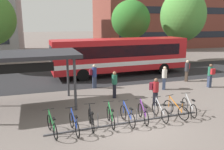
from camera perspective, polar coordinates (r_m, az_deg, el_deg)
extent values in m
plane|color=#6B605B|center=(11.17, 5.47, -11.96)|extent=(200.00, 200.00, 0.00)
cube|color=#232326|center=(20.26, -5.50, -0.41)|extent=(80.00, 7.20, 0.01)
cube|color=red|center=(20.67, 2.13, 5.13)|extent=(12.10, 3.07, 2.70)
cube|color=white|center=(20.77, 2.12, 3.35)|extent=(12.12, 3.10, 0.36)
cube|color=black|center=(19.18, -13.25, 7.57)|extent=(1.10, 2.34, 0.40)
cube|color=black|center=(19.23, -14.69, 4.92)|extent=(0.18, 2.19, 1.40)
cube|color=black|center=(19.60, 4.33, 5.85)|extent=(9.83, 0.49, 0.97)
cube|color=black|center=(21.88, 1.65, 6.64)|extent=(9.83, 0.49, 0.97)
cylinder|color=black|center=(18.74, -7.17, 0.00)|extent=(1.01, 0.34, 1.00)
cylinder|color=black|center=(20.95, -8.58, 1.34)|extent=(1.01, 0.34, 1.00)
cylinder|color=black|center=(21.57, 12.47, 1.52)|extent=(1.01, 0.34, 1.00)
cylinder|color=black|center=(23.51, 9.49, 2.60)|extent=(1.01, 0.34, 1.00)
cube|color=#47474C|center=(11.25, 3.76, -11.56)|extent=(7.68, 0.39, 0.06)
cylinder|color=#47474C|center=(10.35, -13.96, -12.26)|extent=(0.04, 0.04, 0.70)
cylinder|color=#47474C|center=(10.47, -8.63, -11.72)|extent=(0.04, 0.04, 0.70)
cylinder|color=#47474C|center=(10.67, -3.47, -11.09)|extent=(0.04, 0.04, 0.70)
cylinder|color=#47474C|center=(10.95, 1.44, -10.42)|extent=(0.04, 0.04, 0.70)
cylinder|color=#47474C|center=(11.30, 6.06, -9.71)|extent=(0.04, 0.04, 0.70)
cylinder|color=#47474C|center=(11.73, 10.35, -8.99)|extent=(0.04, 0.04, 0.70)
cylinder|color=#47474C|center=(12.21, 14.30, -8.28)|extent=(0.04, 0.04, 0.70)
cylinder|color=#47474C|center=(12.75, 17.92, -7.60)|extent=(0.04, 0.04, 0.70)
torus|color=black|center=(10.83, -15.13, -11.15)|extent=(0.17, 0.70, 0.70)
torus|color=black|center=(9.93, -13.77, -13.39)|extent=(0.17, 0.70, 0.70)
cube|color=#1E7F38|center=(10.27, -14.61, -10.59)|extent=(0.20, 0.91, 0.58)
cylinder|color=#1E7F38|center=(9.90, -14.00, -11.78)|extent=(0.03, 0.03, 0.55)
cube|color=black|center=(9.80, -14.09, -10.38)|extent=(0.14, 0.23, 0.05)
cylinder|color=#1E7F38|center=(10.69, -15.21, -9.65)|extent=(0.04, 0.04, 0.65)
cylinder|color=black|center=(10.58, -15.31, -8.08)|extent=(0.52, 0.12, 0.03)
torus|color=black|center=(10.82, -9.92, -10.89)|extent=(0.11, 0.70, 0.70)
torus|color=black|center=(9.92, -8.51, -13.15)|extent=(0.11, 0.70, 0.70)
cube|color=#1E3DB2|center=(10.26, -9.34, -10.34)|extent=(0.12, 0.92, 0.58)
cylinder|color=#1E3DB2|center=(9.90, -8.72, -11.54)|extent=(0.03, 0.03, 0.55)
cube|color=black|center=(9.79, -8.77, -10.14)|extent=(0.12, 0.23, 0.05)
cylinder|color=#1E3DB2|center=(10.68, -9.96, -9.39)|extent=(0.04, 0.04, 0.65)
cylinder|color=black|center=(10.57, -10.03, -7.82)|extent=(0.52, 0.08, 0.03)
torus|color=black|center=(11.15, -5.50, -10.01)|extent=(0.10, 0.71, 0.70)
torus|color=black|center=(10.23, -4.72, -12.21)|extent=(0.10, 0.71, 0.70)
cube|color=black|center=(10.58, -5.18, -9.47)|extent=(0.10, 0.92, 0.58)
cylinder|color=black|center=(10.21, -4.84, -10.63)|extent=(0.03, 0.03, 0.55)
cube|color=black|center=(10.11, -4.87, -9.26)|extent=(0.12, 0.23, 0.05)
cylinder|color=black|center=(11.01, -5.52, -8.54)|extent=(0.03, 0.03, 0.65)
cylinder|color=black|center=(10.90, -5.56, -7.01)|extent=(0.52, 0.07, 0.03)
torus|color=black|center=(11.40, -0.88, -9.43)|extent=(0.11, 0.71, 0.70)
torus|color=black|center=(10.48, 0.24, -11.52)|extent=(0.11, 0.71, 0.70)
cube|color=#1E7F38|center=(10.83, -0.37, -8.86)|extent=(0.11, 0.92, 0.58)
cylinder|color=#1E7F38|center=(10.46, 0.12, -9.98)|extent=(0.03, 0.03, 0.55)
cube|color=black|center=(10.36, 0.13, -8.64)|extent=(0.12, 0.23, 0.05)
cylinder|color=#1E7F38|center=(11.26, -0.87, -7.99)|extent=(0.03, 0.03, 0.65)
cylinder|color=black|center=(11.15, -0.87, -6.48)|extent=(0.52, 0.07, 0.03)
torus|color=black|center=(11.52, 2.75, -9.18)|extent=(0.08, 0.71, 0.70)
torus|color=black|center=(10.67, 4.91, -11.11)|extent=(0.08, 0.71, 0.70)
cube|color=#1E3DB2|center=(10.99, 3.77, -8.56)|extent=(0.07, 0.92, 0.58)
cylinder|color=#1E3DB2|center=(10.65, 4.71, -9.61)|extent=(0.03, 0.03, 0.55)
cube|color=black|center=(10.55, 4.74, -8.28)|extent=(0.11, 0.22, 0.05)
cylinder|color=#1E3DB2|center=(11.39, 2.81, -7.75)|extent=(0.03, 0.03, 0.65)
cylinder|color=black|center=(11.28, 2.83, -6.26)|extent=(0.52, 0.05, 0.03)
torus|color=black|center=(11.88, 6.88, -8.56)|extent=(0.14, 0.70, 0.70)
torus|color=black|center=(10.98, 8.40, -10.48)|extent=(0.14, 0.70, 0.70)
cube|color=#702893|center=(11.33, 7.63, -7.98)|extent=(0.16, 0.92, 0.58)
cylinder|color=#702893|center=(10.97, 8.28, -9.01)|extent=(0.03, 0.03, 0.55)
cube|color=black|center=(10.87, 8.33, -7.72)|extent=(0.13, 0.23, 0.05)
cylinder|color=#702893|center=(11.75, 6.95, -7.17)|extent=(0.04, 0.04, 0.65)
cylinder|color=black|center=(11.64, 6.99, -5.72)|extent=(0.52, 0.10, 0.03)
torus|color=black|center=(12.22, 10.55, -8.06)|extent=(0.06, 0.70, 0.70)
torus|color=black|center=(11.39, 12.86, -9.79)|extent=(0.06, 0.70, 0.70)
cube|color=#B7BABF|center=(11.71, 11.69, -7.43)|extent=(0.05, 0.92, 0.58)
cylinder|color=#B7BABF|center=(11.37, 12.68, -8.38)|extent=(0.03, 0.03, 0.55)
cube|color=black|center=(11.28, 12.75, -7.13)|extent=(0.11, 0.22, 0.05)
cylinder|color=#B7BABF|center=(12.10, 10.66, -6.70)|extent=(0.03, 0.03, 0.65)
cylinder|color=black|center=(11.99, 10.72, -5.29)|extent=(0.52, 0.04, 0.03)
torus|color=black|center=(12.59, 13.67, -7.58)|extent=(0.20, 0.70, 0.70)
torus|color=black|center=(11.93, 17.08, -8.97)|extent=(0.20, 0.70, 0.70)
cube|color=orange|center=(12.16, 15.35, -6.85)|extent=(0.24, 0.90, 0.58)
cylinder|color=orange|center=(11.90, 16.81, -7.64)|extent=(0.04, 0.04, 0.55)
cube|color=black|center=(11.81, 16.90, -6.44)|extent=(0.15, 0.24, 0.05)
cylinder|color=orange|center=(12.47, 13.81, -6.25)|extent=(0.04, 0.04, 0.65)
cylinder|color=black|center=(12.37, 13.89, -4.88)|extent=(0.51, 0.14, 0.03)
torus|color=black|center=(13.22, 17.41, -6.80)|extent=(0.17, 0.70, 0.70)
torus|color=black|center=(12.37, 19.35, -8.35)|extent=(0.17, 0.70, 0.70)
cube|color=#B7BABF|center=(12.71, 18.41, -6.19)|extent=(0.20, 0.91, 0.58)
cylinder|color=#B7BABF|center=(12.36, 19.24, -7.04)|extent=(0.03, 0.03, 0.55)
cube|color=black|center=(12.27, 19.33, -5.89)|extent=(0.14, 0.23, 0.05)
cylinder|color=#B7BABF|center=(13.11, 17.54, -5.54)|extent=(0.04, 0.04, 0.65)
cylinder|color=black|center=(13.01, 17.63, -4.22)|extent=(0.52, 0.12, 0.03)
cylinder|color=#38383D|center=(12.48, -9.04, -2.34)|extent=(0.14, 0.14, 2.86)
cylinder|color=#38383D|center=(14.97, -10.77, 0.19)|extent=(0.14, 0.14, 2.86)
cube|color=#28282D|center=(13.32, -22.78, 4.50)|extent=(6.73, 3.57, 0.20)
cube|color=black|center=(11.97, -23.00, 1.42)|extent=(3.74, 0.18, 0.44)
cube|color=#47382D|center=(19.48, 17.77, -0.29)|extent=(0.33, 0.32, 0.83)
cylinder|color=#333338|center=(19.33, 17.93, 1.86)|extent=(0.48, 0.48, 0.66)
sphere|color=beige|center=(19.26, 18.02, 3.14)|extent=(0.22, 0.22, 0.22)
cube|color=#B21E23|center=(19.58, 18.12, 2.08)|extent=(0.32, 0.33, 0.40)
cube|color=#2D3851|center=(18.31, 22.77, -1.44)|extent=(0.20, 0.26, 0.88)
cylinder|color=#23664C|center=(18.15, 22.97, 0.86)|extent=(0.34, 0.34, 0.62)
sphere|color=brown|center=(18.07, 23.09, 2.16)|extent=(0.22, 0.22, 0.22)
cube|color=#B21E23|center=(17.95, 23.51, 0.79)|extent=(0.28, 0.18, 0.40)
cube|color=#2D3851|center=(16.73, 12.63, -2.08)|extent=(0.31, 0.33, 0.85)
cylinder|color=beige|center=(16.56, 12.76, 0.32)|extent=(0.47, 0.47, 0.58)
sphere|color=beige|center=(16.48, 12.83, 1.68)|extent=(0.22, 0.22, 0.22)
cube|color=#56602D|center=(16.81, 12.84, 0.60)|extent=(0.33, 0.31, 0.40)
cube|color=black|center=(13.56, 10.55, -5.68)|extent=(0.33, 0.31, 0.80)
cylinder|color=maroon|center=(13.36, 10.68, -2.89)|extent=(0.47, 0.47, 0.57)
sphere|color=brown|center=(13.26, 10.75, -1.24)|extent=(0.22, 0.22, 0.22)
cube|color=maroon|center=(13.38, 9.58, -2.68)|extent=(0.31, 0.33, 0.40)
cube|color=black|center=(14.58, 0.61, -3.91)|extent=(0.28, 0.32, 0.90)
cylinder|color=#23664C|center=(14.39, 0.62, -1.10)|extent=(0.44, 0.44, 0.57)
sphere|color=#936B4C|center=(14.29, 0.62, 0.43)|extent=(0.22, 0.22, 0.22)
cube|color=#197075|center=(14.63, 0.70, -0.75)|extent=(0.33, 0.27, 0.40)
cube|color=#2D3851|center=(16.75, -4.33, -1.80)|extent=(0.26, 0.20, 0.84)
cylinder|color=navy|center=(16.57, -4.37, 0.71)|extent=(0.34, 0.34, 0.66)
sphere|color=beige|center=(16.48, -4.40, 2.20)|extent=(0.22, 0.22, 0.22)
cube|color=maroon|center=(16.51, -5.25, 0.76)|extent=(0.18, 0.28, 0.40)
cylinder|color=brown|center=(28.69, 16.48, 5.97)|extent=(0.32, 0.32, 2.83)
ellipsoid|color=#4C8E3D|center=(28.50, 17.00, 13.81)|extent=(5.11, 5.11, 5.89)
cylinder|color=brown|center=(26.11, 4.47, 6.10)|extent=(0.32, 0.32, 3.10)
ellipsoid|color=#2D7028|center=(25.92, 4.60, 13.38)|extent=(4.19, 4.19, 4.14)
cube|color=black|center=(41.03, 15.40, 9.43)|extent=(20.17, 0.06, 1.10)
cube|color=black|center=(41.00, 15.75, 15.03)|extent=(20.17, 0.06, 1.10)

